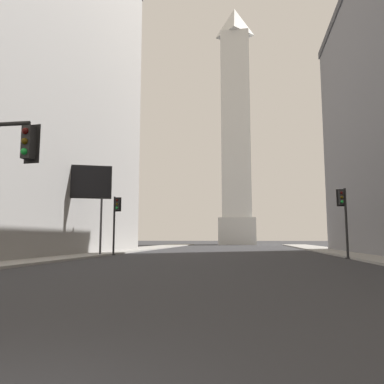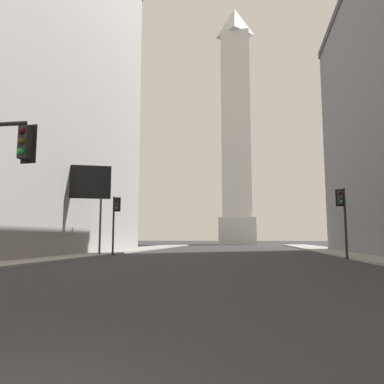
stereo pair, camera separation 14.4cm
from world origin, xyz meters
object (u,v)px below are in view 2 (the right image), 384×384
object	(u,v)px
traffic_light_mid_right	(343,212)
obelisk	(236,128)
traffic_light_mid_left	(115,216)
billboard_sign	(82,184)

from	to	relation	value
traffic_light_mid_right	obelisk	bearing A→B (deg)	99.21
obelisk	traffic_light_mid_right	size ratio (longest dim) A/B	11.12
obelisk	traffic_light_mid_right	bearing A→B (deg)	-80.79
obelisk	traffic_light_mid_left	xyz separation A→B (m)	(-9.64, -55.73, -24.54)
traffic_light_mid_left	traffic_light_mid_right	size ratio (longest dim) A/B	1.01
obelisk	traffic_light_mid_right	xyz separation A→B (m)	(9.58, -59.04, -24.56)
traffic_light_mid_left	traffic_light_mid_right	distance (m)	19.50
traffic_light_mid_right	billboard_sign	bearing A→B (deg)	177.55
obelisk	traffic_light_mid_left	world-z (taller)	obelisk
billboard_sign	traffic_light_mid_right	bearing A→B (deg)	-2.45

